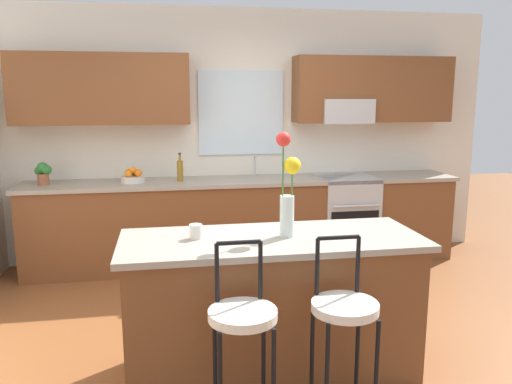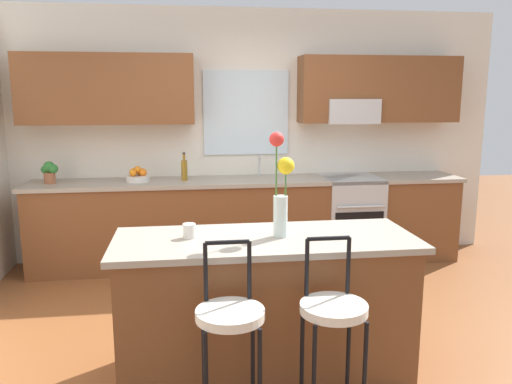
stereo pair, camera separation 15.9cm
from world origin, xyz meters
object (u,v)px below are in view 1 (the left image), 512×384
bar_stool_near (243,323)px  mug_ceramic (196,231)px  bar_stool_middle (344,315)px  fruit_bowl_oranges (133,177)px  oven_range (345,218)px  bottle_olive_oil (180,170)px  potted_plant_small (43,172)px  kitchen_island (272,306)px  flower_vase (288,188)px

bar_stool_near → mug_ceramic: bearing=107.3°
bar_stool_middle → fruit_bowl_oranges: 3.10m
bar_stool_near → mug_ceramic: bar_stool_near is taller
oven_range → fruit_bowl_oranges: (-2.27, 0.03, 0.52)m
bar_stool_near → bottle_olive_oil: (-0.22, 2.81, 0.40)m
potted_plant_small → bar_stool_near: bearing=-61.0°
fruit_bowl_oranges → potted_plant_small: 0.86m
kitchen_island → potted_plant_small: bearing=129.4°
oven_range → potted_plant_small: size_ratio=4.11×
oven_range → fruit_bowl_oranges: size_ratio=3.83×
kitchen_island → fruit_bowl_oranges: (-0.98, 2.24, 0.51)m
bar_stool_middle → flower_vase: bearing=106.9°
bar_stool_near → bottle_olive_oil: size_ratio=3.59×
bar_stool_near → flower_vase: (0.37, 0.58, 0.60)m
mug_ceramic → fruit_bowl_oranges: fruit_bowl_oranges is taller
oven_range → bar_stool_middle: bearing=-110.0°
fruit_bowl_oranges → potted_plant_small: potted_plant_small is taller
bar_stool_middle → potted_plant_small: potted_plant_small is taller
kitchen_island → mug_ceramic: size_ratio=20.98×
flower_vase → fruit_bowl_oranges: 2.49m
bottle_olive_oil → potted_plant_small: 1.33m
bar_stool_near → fruit_bowl_oranges: 2.92m
oven_range → mug_ceramic: size_ratio=10.22×
bar_stool_near → bar_stool_middle: bearing=0.0°
bar_stool_near → flower_vase: 0.91m
fruit_bowl_oranges → mug_ceramic: bearing=-77.0°
oven_range → bar_stool_middle: bar_stool_middle is taller
bottle_olive_oil → flower_vase: bearing=-75.0°
oven_range → potted_plant_small: bearing=179.6°
bar_stool_near → fruit_bowl_oranges: size_ratio=4.34×
fruit_bowl_oranges → bottle_olive_oil: size_ratio=0.83×
kitchen_island → mug_ceramic: bearing=174.0°
oven_range → kitchen_island: 2.56m
kitchen_island → bar_stool_near: 0.66m
mug_ceramic → potted_plant_small: bearing=122.0°
oven_range → bar_stool_near: size_ratio=0.88×
potted_plant_small → fruit_bowl_oranges: bearing=0.3°
kitchen_island → potted_plant_small: size_ratio=8.43×
bar_stool_middle → flower_vase: flower_vase is taller
kitchen_island → mug_ceramic: 0.69m
bar_stool_middle → bottle_olive_oil: (-0.77, 2.81, 0.40)m
flower_vase → potted_plant_small: flower_vase is taller
oven_range → bar_stool_near: bearing=-119.3°
flower_vase → fruit_bowl_oranges: size_ratio=2.73×
oven_range → bottle_olive_oil: bottle_olive_oil is taller
bar_stool_middle → mug_ceramic: size_ratio=11.58×
kitchen_island → oven_range: bearing=59.7°
bar_stool_near → bottle_olive_oil: 2.85m
kitchen_island → flower_vase: size_ratio=2.88×
kitchen_island → bottle_olive_oil: 2.36m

